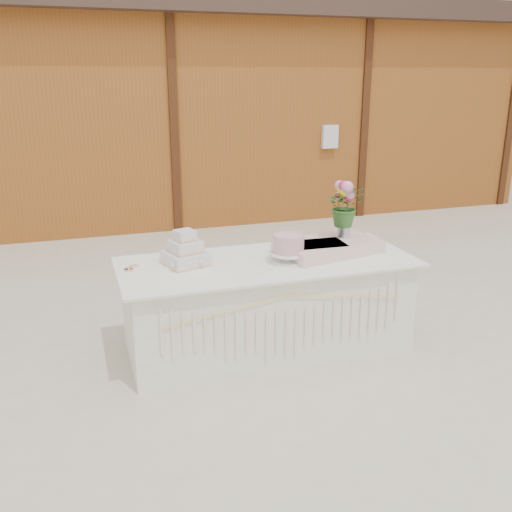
# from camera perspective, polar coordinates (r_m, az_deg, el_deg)

# --- Properties ---
(ground) EXTENTS (80.00, 80.00, 0.00)m
(ground) POSITION_cam_1_polar(r_m,az_deg,el_deg) (4.92, 1.11, -9.04)
(ground) COLOR beige
(ground) RESTS_ON ground
(barn) EXTENTS (12.60, 4.60, 3.30)m
(barn) POSITION_cam_1_polar(r_m,az_deg,el_deg) (10.25, -10.37, 14.43)
(barn) COLOR brown
(barn) RESTS_ON ground
(cake_table) EXTENTS (2.40, 1.00, 0.77)m
(cake_table) POSITION_cam_1_polar(r_m,az_deg,el_deg) (4.75, 1.15, -4.89)
(cake_table) COLOR white
(cake_table) RESTS_ON ground
(wedding_cake) EXTENTS (0.39, 0.39, 0.28)m
(wedding_cake) POSITION_cam_1_polar(r_m,az_deg,el_deg) (4.54, -7.06, 0.31)
(wedding_cake) COLOR silver
(wedding_cake) RESTS_ON cake_table
(pink_cake_stand) EXTENTS (0.31, 0.31, 0.23)m
(pink_cake_stand) POSITION_cam_1_polar(r_m,az_deg,el_deg) (4.57, 3.28, 0.94)
(pink_cake_stand) COLOR white
(pink_cake_stand) RESTS_ON cake_table
(satin_runner) EXTENTS (0.92, 0.65, 0.11)m
(satin_runner) POSITION_cam_1_polar(r_m,az_deg,el_deg) (4.85, 7.23, 0.91)
(satin_runner) COLOR #FCD2CA
(satin_runner) RESTS_ON cake_table
(flower_vase) EXTENTS (0.11, 0.11, 0.15)m
(flower_vase) POSITION_cam_1_polar(r_m,az_deg,el_deg) (4.94, 8.80, 2.70)
(flower_vase) COLOR #BABABF
(flower_vase) RESTS_ON satin_runner
(bouquet) EXTENTS (0.32, 0.28, 0.35)m
(bouquet) POSITION_cam_1_polar(r_m,az_deg,el_deg) (4.88, 8.94, 5.55)
(bouquet) COLOR #335F26
(bouquet) RESTS_ON flower_vase
(loose_flowers) EXTENTS (0.18, 0.36, 0.02)m
(loose_flowers) POSITION_cam_1_polar(r_m,az_deg,el_deg) (4.47, -11.95, -1.37)
(loose_flowers) COLOR pink
(loose_flowers) RESTS_ON cake_table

